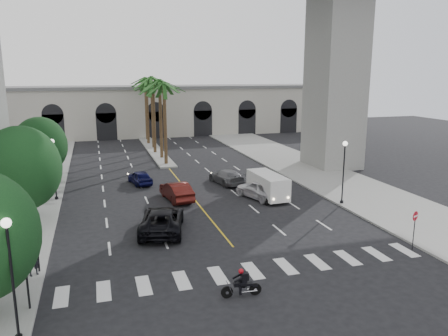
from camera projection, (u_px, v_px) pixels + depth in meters
ground at (244, 260)px, 25.61m from camera, size 140.00×140.00×0.00m
sidewalk_left at (9, 207)px, 35.43m from camera, size 8.00×100.00×0.15m
sidewalk_right at (336, 181)px, 43.83m from camera, size 8.00×100.00×0.15m
median at (155, 150)px, 61.15m from camera, size 2.00×24.00×0.20m
pier_building at (140, 110)px, 76.16m from camera, size 71.00×10.50×8.50m
palm_a at (164, 87)px, 49.86m from camera, size 3.20×3.20×10.30m
palm_b at (160, 84)px, 53.57m from camera, size 3.20×3.20×10.60m
palm_c at (153, 87)px, 57.33m from camera, size 3.20×3.20×10.10m
palm_d at (151, 81)px, 61.01m from camera, size 3.20×3.20×10.90m
palm_e at (146, 83)px, 64.78m from camera, size 3.20×3.20×10.40m
palm_f at (145, 81)px, 68.55m from camera, size 3.20×3.20×10.70m
street_tree_mid at (21, 168)px, 30.42m from camera, size 5.44×5.44×7.21m
street_tree_far at (40, 146)px, 41.72m from camera, size 5.04×5.04×6.68m
lamp_post_left_near at (11, 270)px, 17.05m from camera, size 0.40×0.40×5.35m
lamp_post_left_far at (54, 164)px, 36.70m from camera, size 0.40×0.40×5.35m
lamp_post_right at (344, 167)px, 35.60m from camera, size 0.40×0.40×5.35m
traffic_signal_near at (25, 260)px, 19.57m from camera, size 0.25×0.18×3.65m
traffic_signal_far at (35, 230)px, 23.31m from camera, size 0.25×0.18×3.65m
motorcycle_rider at (243, 284)px, 21.31m from camera, size 2.04×0.55×1.47m
car_a at (260, 189)px, 37.86m from camera, size 3.52×5.31×1.68m
car_b at (176, 191)px, 37.48m from camera, size 2.35×5.05×1.60m
car_c at (162, 220)px, 30.01m from camera, size 4.11×6.52×1.68m
car_d at (226, 176)px, 43.07m from camera, size 2.84×5.19×1.42m
car_e at (140, 177)px, 42.85m from camera, size 2.35×4.23×1.36m
cargo_van at (268, 185)px, 37.82m from camera, size 2.27×5.19×2.17m
pedestrian_a at (33, 259)px, 23.17m from camera, size 0.80×0.72×1.84m
do_not_enter_sign at (415, 222)px, 26.67m from camera, size 0.57×0.28×2.50m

